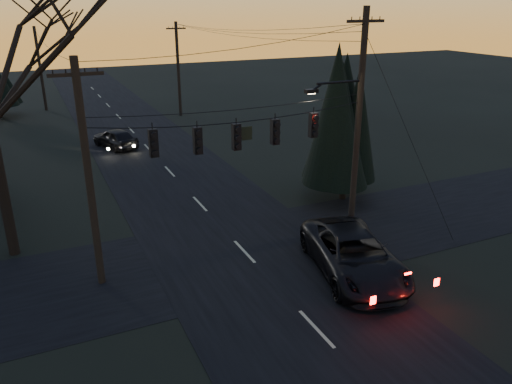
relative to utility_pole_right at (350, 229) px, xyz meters
name	(u,v)px	position (x,y,z in m)	size (l,w,h in m)	color
main_road	(179,181)	(-5.50, 10.00, 0.01)	(8.00, 120.00, 0.02)	black
cross_road	(244,252)	(-5.50, 0.00, 0.01)	(60.00, 7.00, 0.02)	black
utility_pole_right	(350,229)	(0.00, 0.00, 0.00)	(5.00, 0.30, 10.00)	black
utility_pole_left	(102,282)	(-11.50, 0.00, 0.00)	(1.80, 0.30, 8.50)	black
utility_pole_far_r	(181,115)	(0.00, 28.00, 0.00)	(1.80, 0.30, 8.50)	black
utility_pole_far_l	(47,110)	(-11.50, 36.00, 0.00)	(0.30, 0.30, 8.00)	black
span_signal_assembly	(238,135)	(-5.74, 0.00, 5.23)	(11.50, 0.44, 1.60)	black
evergreen_right	(347,119)	(1.89, 3.50, 4.44)	(3.85, 3.85, 7.70)	black
suv_near	(354,255)	(-2.33, -3.50, 0.85)	(2.82, 6.12, 1.70)	black
sedan_oncoming_a	(115,138)	(-7.60, 19.10, 0.72)	(1.71, 4.25, 1.45)	black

